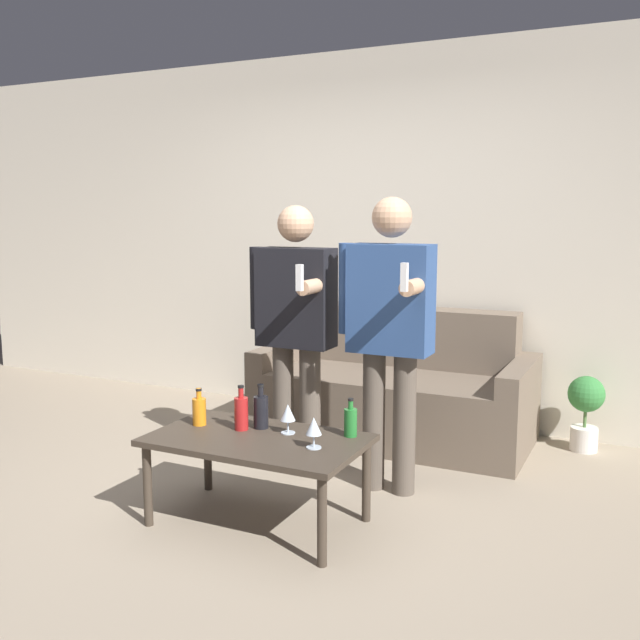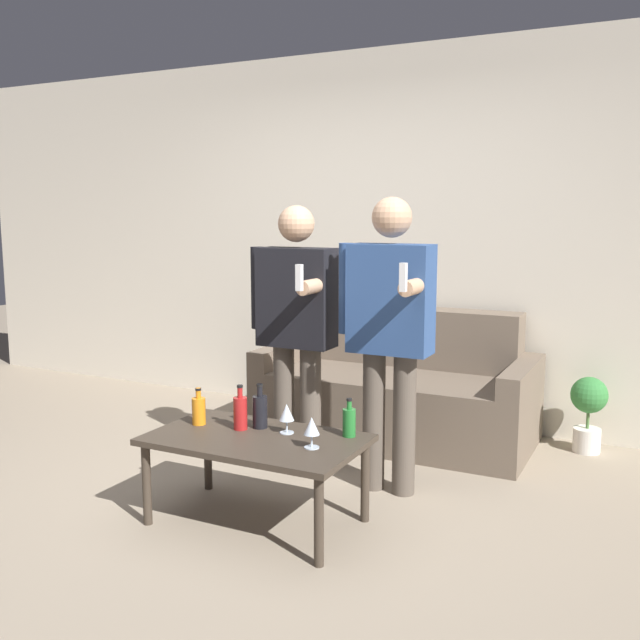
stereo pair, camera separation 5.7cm
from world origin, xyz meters
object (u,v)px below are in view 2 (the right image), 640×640
at_px(couch, 398,392).
at_px(bottle_orange, 260,410).
at_px(coffee_table, 256,446).
at_px(person_standing_right, 389,323).
at_px(person_standing_left, 296,320).

distance_m(couch, bottle_orange, 1.51).
xyz_separation_m(coffee_table, bottle_orange, (-0.06, 0.14, 0.14)).
relative_size(couch, person_standing_right, 1.13).
xyz_separation_m(couch, person_standing_left, (-0.30, -0.90, 0.60)).
distance_m(couch, person_standing_right, 1.17).
xyz_separation_m(couch, coffee_table, (-0.14, -1.62, 0.09)).
xyz_separation_m(coffee_table, person_standing_left, (-0.17, 0.72, 0.52)).
bearing_deg(person_standing_right, person_standing_left, 175.98).
distance_m(bottle_orange, person_standing_left, 0.70).
xyz_separation_m(bottle_orange, person_standing_right, (0.49, 0.54, 0.41)).
relative_size(person_standing_left, person_standing_right, 0.97).
bearing_deg(coffee_table, couch, 85.19).
relative_size(bottle_orange, person_standing_left, 0.15).
bearing_deg(person_standing_left, person_standing_right, -4.02).
xyz_separation_m(coffee_table, person_standing_right, (0.43, 0.68, 0.54)).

